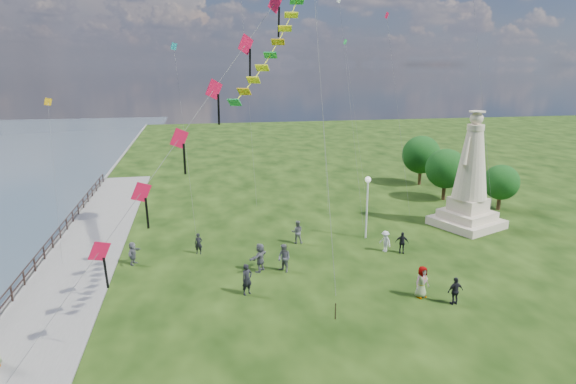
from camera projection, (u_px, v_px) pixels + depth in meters
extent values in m
cube|color=slate|center=(22.00, 290.00, 28.15)|extent=(0.30, 160.00, 0.60)
cube|color=slate|center=(58.00, 298.00, 26.64)|extent=(5.00, 60.00, 0.10)
cylinder|color=black|center=(12.00, 294.00, 26.11)|extent=(0.11, 0.11, 1.00)
cylinder|color=black|center=(24.00, 279.00, 28.00)|extent=(0.11, 0.11, 1.00)
cylinder|color=black|center=(35.00, 265.00, 29.90)|extent=(0.11, 0.11, 1.00)
cylinder|color=black|center=(44.00, 253.00, 31.80)|extent=(0.11, 0.11, 1.00)
cylinder|color=black|center=(53.00, 243.00, 33.70)|extent=(0.11, 0.11, 1.00)
cylinder|color=black|center=(60.00, 233.00, 35.60)|extent=(0.11, 0.11, 1.00)
cylinder|color=black|center=(67.00, 225.00, 37.50)|extent=(0.11, 0.11, 1.00)
cylinder|color=black|center=(73.00, 217.00, 39.40)|extent=(0.11, 0.11, 1.00)
cylinder|color=black|center=(78.00, 210.00, 41.29)|extent=(0.11, 0.11, 1.00)
cylinder|color=black|center=(83.00, 204.00, 43.19)|extent=(0.11, 0.11, 1.00)
cylinder|color=black|center=(88.00, 198.00, 45.09)|extent=(0.11, 0.11, 1.00)
cylinder|color=black|center=(92.00, 192.00, 46.99)|extent=(0.11, 0.11, 1.00)
cylinder|color=black|center=(96.00, 187.00, 48.89)|extent=(0.11, 0.11, 1.00)
cylinder|color=black|center=(100.00, 183.00, 50.79)|extent=(0.11, 0.11, 1.00)
cylinder|color=black|center=(103.00, 179.00, 52.69)|extent=(0.11, 0.11, 1.00)
cube|color=black|center=(23.00, 271.00, 27.88)|extent=(0.06, 52.00, 0.06)
cube|color=black|center=(24.00, 278.00, 27.99)|extent=(0.06, 52.00, 0.06)
cube|color=beige|center=(466.00, 222.00, 38.65)|extent=(5.90, 5.90, 0.64)
cube|color=beige|center=(467.00, 215.00, 38.49)|extent=(4.50, 4.50, 0.64)
cube|color=beige|center=(468.00, 204.00, 38.27)|extent=(3.09, 3.09, 1.07)
cylinder|color=beige|center=(476.00, 127.00, 36.70)|extent=(1.69, 1.69, 0.43)
sphere|color=beige|center=(477.00, 119.00, 36.53)|extent=(0.99, 0.99, 0.99)
cylinder|color=beige|center=(477.00, 112.00, 36.39)|extent=(1.18, 1.18, 0.11)
cylinder|color=silver|center=(367.00, 210.00, 35.52)|extent=(0.13, 0.13, 4.37)
sphere|color=white|center=(368.00, 180.00, 34.92)|extent=(0.44, 0.44, 0.44)
cylinder|color=#382314|center=(444.00, 190.00, 46.07)|extent=(0.36, 0.36, 1.88)
sphere|color=#0F3910|center=(446.00, 169.00, 45.52)|extent=(3.77, 3.77, 3.77)
cylinder|color=#382314|center=(499.00, 201.00, 42.91)|extent=(0.36, 0.36, 1.56)
sphere|color=#0F3910|center=(501.00, 182.00, 42.46)|extent=(3.12, 3.12, 3.12)
cylinder|color=#382314|center=(420.00, 175.00, 51.88)|extent=(0.36, 0.36, 2.02)
sphere|color=#0F3910|center=(421.00, 155.00, 51.29)|extent=(4.05, 4.05, 4.05)
imported|color=black|center=(247.00, 279.00, 27.00)|extent=(0.79, 0.70, 1.82)
imported|color=#595960|center=(284.00, 258.00, 29.95)|extent=(0.95, 1.03, 1.81)
imported|color=black|center=(455.00, 291.00, 25.89)|extent=(0.96, 0.56, 1.57)
imported|color=#595960|center=(422.00, 282.00, 26.67)|extent=(1.01, 0.78, 1.83)
imported|color=#595960|center=(133.00, 253.00, 31.13)|extent=(1.07, 1.54, 1.52)
imported|color=black|center=(199.00, 244.00, 32.89)|extent=(0.59, 0.45, 1.46)
imported|color=#595960|center=(297.00, 232.00, 34.81)|extent=(0.91, 0.65, 1.72)
imported|color=silver|center=(385.00, 241.00, 33.27)|extent=(0.85, 1.09, 1.50)
imported|color=black|center=(402.00, 242.00, 33.03)|extent=(0.98, 0.71, 1.51)
imported|color=#595960|center=(260.00, 257.00, 30.03)|extent=(1.68, 1.78, 1.85)
cube|color=red|center=(100.00, 251.00, 19.89)|extent=(0.87, 0.64, 1.03)
cube|color=black|center=(106.00, 273.00, 20.07)|extent=(0.10, 0.28, 1.48)
cube|color=red|center=(141.00, 192.00, 20.89)|extent=(0.87, 0.64, 1.03)
cube|color=black|center=(147.00, 213.00, 21.07)|extent=(0.10, 0.28, 1.48)
cube|color=red|center=(179.00, 138.00, 21.88)|extent=(0.87, 0.64, 1.03)
cube|color=black|center=(184.00, 159.00, 22.07)|extent=(0.10, 0.28, 1.48)
cube|color=red|center=(214.00, 89.00, 22.88)|extent=(0.87, 0.64, 1.03)
cube|color=black|center=(219.00, 110.00, 23.06)|extent=(0.10, 0.28, 1.48)
cube|color=red|center=(246.00, 44.00, 23.88)|extent=(0.87, 0.64, 1.03)
cube|color=black|center=(250.00, 64.00, 24.06)|extent=(0.10, 0.28, 1.48)
cube|color=red|center=(275.00, 3.00, 24.88)|extent=(0.87, 0.64, 1.03)
cube|color=black|center=(279.00, 22.00, 25.06)|extent=(0.10, 0.28, 1.48)
cylinder|color=black|center=(335.00, 311.00, 24.43)|extent=(0.06, 0.06, 0.90)
cube|color=green|center=(297.00, 1.00, 21.89)|extent=(0.70, 0.67, 0.20)
cube|color=#FBFF15|center=(291.00, 15.00, 21.47)|extent=(0.70, 0.68, 0.21)
cube|color=#FBFF15|center=(285.00, 29.00, 21.04)|extent=(0.69, 0.69, 0.23)
cube|color=#E8A50F|center=(278.00, 42.00, 20.61)|extent=(0.68, 0.69, 0.25)
cube|color=green|center=(270.00, 55.00, 20.17)|extent=(0.67, 0.69, 0.26)
cube|color=#FBFF15|center=(262.00, 68.00, 19.72)|extent=(0.65, 0.69, 0.28)
cube|color=#FBFF15|center=(253.00, 80.00, 19.27)|extent=(0.64, 0.68, 0.29)
cube|color=#E8A50F|center=(244.00, 92.00, 18.81)|extent=(0.62, 0.67, 0.30)
cube|color=green|center=(234.00, 102.00, 18.34)|extent=(0.60, 0.66, 0.31)
cube|color=teal|center=(174.00, 46.00, 35.00)|extent=(0.51, 0.39, 0.57)
cylinder|color=#595959|center=(186.00, 146.00, 34.48)|extent=(1.02, 5.02, 13.83)
cylinder|color=#595959|center=(351.00, 113.00, 38.38)|extent=(1.02, 5.02, 17.59)
cube|color=red|center=(387.00, 15.00, 41.64)|extent=(0.51, 0.39, 0.57)
cylinder|color=#595959|center=(398.00, 115.00, 41.50)|extent=(1.02, 5.02, 16.67)
cylinder|color=#595959|center=(245.00, 50.00, 42.66)|extent=(1.02, 5.02, 27.57)
cube|color=green|center=(345.00, 42.00, 49.56)|extent=(0.51, 0.39, 0.57)
cylinder|color=#595959|center=(355.00, 116.00, 49.17)|extent=(1.02, 5.02, 14.81)
cube|color=#E8A50F|center=(48.00, 102.00, 33.13)|extent=(0.51, 0.39, 0.57)
cylinder|color=#595959|center=(55.00, 181.00, 32.14)|extent=(1.02, 5.01, 10.06)
cylinder|color=#595959|center=(318.00, 37.00, 40.00)|extent=(1.02, 5.02, 29.54)
cylinder|color=#595959|center=(482.00, 101.00, 39.91)|extent=(1.02, 5.02, 19.22)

